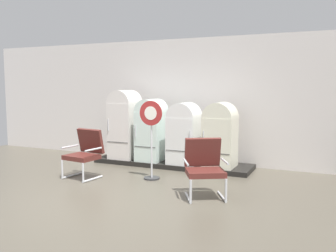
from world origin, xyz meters
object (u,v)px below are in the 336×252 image
(refrigerator_0, at_px, (125,122))
(sign_stand, at_px, (151,139))
(refrigerator_3, at_px, (220,133))
(armchair_right, at_px, (204,165))
(armchair_left, at_px, (85,151))
(refrigerator_1, at_px, (152,128))
(refrigerator_2, at_px, (184,132))

(refrigerator_0, distance_m, sign_stand, 1.83)
(refrigerator_3, relative_size, armchair_right, 1.43)
(armchair_left, relative_size, armchair_right, 1.00)
(refrigerator_1, xyz_separation_m, sign_stand, (0.62, -1.24, -0.07))
(refrigerator_1, bearing_deg, refrigerator_2, -1.65)
(refrigerator_3, height_order, armchair_right, refrigerator_3)
(refrigerator_0, relative_size, refrigerator_1, 1.14)
(refrigerator_3, xyz_separation_m, sign_stand, (-1.05, -1.21, -0.04))
(sign_stand, bearing_deg, refrigerator_2, 79.87)
(refrigerator_1, height_order, refrigerator_2, refrigerator_1)
(armchair_right, xyz_separation_m, sign_stand, (-1.34, 0.68, 0.26))
(sign_stand, bearing_deg, refrigerator_0, 137.43)
(armchair_right, bearing_deg, refrigerator_2, 120.64)
(refrigerator_1, height_order, armchair_left, refrigerator_1)
(refrigerator_3, bearing_deg, refrigerator_1, 179.29)
(refrigerator_2, bearing_deg, armchair_right, -59.36)
(refrigerator_1, height_order, sign_stand, sign_stand)
(refrigerator_0, distance_m, armchair_left, 1.71)
(refrigerator_1, relative_size, refrigerator_2, 1.05)
(armchair_left, bearing_deg, armchair_right, -5.71)
(refrigerator_0, bearing_deg, refrigerator_2, -0.86)
(refrigerator_2, bearing_deg, sign_stand, -100.13)
(refrigerator_2, distance_m, armchair_right, 2.22)
(refrigerator_0, bearing_deg, armchair_right, -35.52)
(refrigerator_0, xyz_separation_m, armchair_right, (2.68, -1.91, -0.45))
(refrigerator_2, distance_m, armchair_left, 2.24)
(armchair_right, bearing_deg, armchair_left, 174.29)
(refrigerator_2, height_order, armchair_left, refrigerator_2)
(refrigerator_1, bearing_deg, refrigerator_0, -179.95)
(armchair_left, xyz_separation_m, armchair_right, (2.63, -0.26, 0.00))
(armchair_left, xyz_separation_m, sign_stand, (1.29, 0.42, 0.26))
(refrigerator_0, xyz_separation_m, refrigerator_1, (0.73, 0.00, -0.11))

